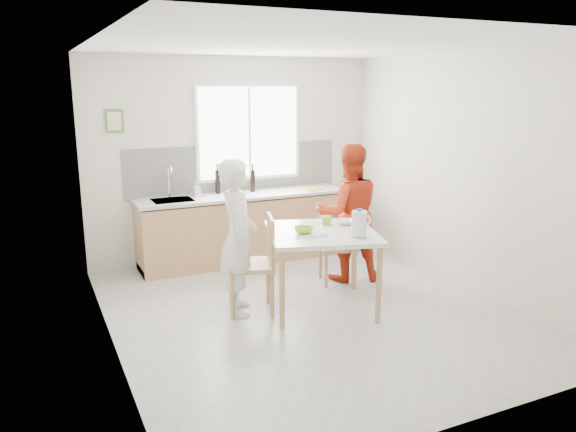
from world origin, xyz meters
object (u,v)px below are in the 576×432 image
dining_table (322,239)px  chair_left (258,260)px  bowl_green (304,230)px  bowl_white (344,222)px  chair_far (337,242)px  milk_jug (360,223)px  person_white (238,238)px  person_red (348,213)px  wine_bottle_a (218,182)px  wine_bottle_b (253,181)px

dining_table → chair_left: (-0.64, 0.20, -0.20)m
chair_left → bowl_green: chair_left is taller
bowl_white → dining_table: bearing=-157.5°
chair_far → bowl_green: bearing=-122.4°
milk_jug → chair_left: bearing=164.4°
dining_table → chair_far: size_ratio=1.55×
person_white → milk_jug: size_ratio=5.98×
chair_far → dining_table: bearing=-113.2°
person_red → bowl_green: 1.14m
bowl_green → wine_bottle_a: size_ratio=0.61×
chair_far → bowl_white: bearing=-95.0°
bowl_white → wine_bottle_b: size_ratio=0.69×
chair_left → milk_jug: bearing=74.4°
dining_table → wine_bottle_b: bearing=89.3°
chair_far → wine_bottle_a: bearing=143.6°
chair_left → person_red: person_red is taller
chair_left → dining_table: bearing=90.0°
chair_left → wine_bottle_a: size_ratio=3.18×
chair_far → wine_bottle_b: wine_bottle_b is taller
person_red → bowl_white: size_ratio=7.96×
milk_jug → wine_bottle_b: wine_bottle_b is taller
chair_far → person_white: (-1.41, -0.42, 0.32)m
chair_far → bowl_green: 1.10m
dining_table → milk_jug: (0.23, -0.36, 0.23)m
wine_bottle_a → person_white: bearing=-102.0°
person_red → wine_bottle_b: 1.53m
wine_bottle_a → dining_table: bearing=-77.8°
dining_table → bowl_white: bearing=22.5°
dining_table → wine_bottle_a: wine_bottle_a is taller
bowl_green → milk_jug: 0.58m
person_white → wine_bottle_a: (0.39, 1.81, 0.27)m
chair_left → wine_bottle_b: size_ratio=3.40×
person_red → milk_jug: person_red is taller
dining_table → person_red: person_red is taller
bowl_green → bowl_white: size_ratio=0.93×
person_white → milk_jug: person_white is taller
dining_table → chair_far: bearing=49.5°
milk_jug → wine_bottle_a: bearing=122.8°
person_white → wine_bottle_a: person_white is taller
chair_far → milk_jug: bearing=-91.4°
chair_far → person_red: (0.15, -0.01, 0.34)m
milk_jug → wine_bottle_a: 2.52m
chair_far → person_white: person_white is taller
chair_left → bowl_green: 0.57m
person_red → wine_bottle_a: 1.85m
chair_far → person_red: size_ratio=0.53×
person_white → bowl_white: person_white is taller
chair_left → chair_far: chair_left is taller
chair_far → person_white: 1.50m
chair_far → milk_jug: size_ratio=3.28×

